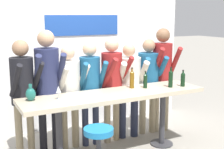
{
  "coord_description": "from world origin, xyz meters",
  "views": [
    {
      "loc": [
        -2.01,
        -3.82,
        2.05
      ],
      "look_at": [
        0.0,
        0.1,
        1.2
      ],
      "focal_mm": 50.0,
      "sensor_mm": 36.0,
      "label": 1
    }
  ],
  "objects": [
    {
      "name": "wine_bottle_2",
      "position": [
        0.92,
        -0.08,
        1.09
      ],
      "size": [
        0.07,
        0.07,
        0.32
      ],
      "color": "black",
      "rests_on": "tasting_table"
    },
    {
      "name": "tasting_table",
      "position": [
        0.0,
        0.0,
        0.82
      ],
      "size": [
        2.72,
        0.66,
        0.95
      ],
      "color": "beige",
      "rests_on": "ground_plane"
    },
    {
      "name": "person_center_right",
      "position": [
        0.2,
        0.48,
        1.06
      ],
      "size": [
        0.45,
        0.56,
        1.7
      ],
      "rotation": [
        0.0,
        0.0,
        0.17
      ],
      "color": "gray",
      "rests_on": "ground_plane"
    },
    {
      "name": "person_right",
      "position": [
        0.52,
        0.51,
        0.97
      ],
      "size": [
        0.52,
        0.59,
        1.58
      ],
      "rotation": [
        0.0,
        0.0,
        -0.16
      ],
      "color": "#23283D",
      "rests_on": "ground_plane"
    },
    {
      "name": "person_left",
      "position": [
        -0.84,
        0.47,
        1.15
      ],
      "size": [
        0.44,
        0.57,
        1.84
      ],
      "rotation": [
        0.0,
        0.0,
        -0.08
      ],
      "color": "black",
      "rests_on": "ground_plane"
    },
    {
      "name": "back_wall",
      "position": [
        0.0,
        1.49,
        1.37
      ],
      "size": [
        4.32,
        0.12,
        2.74
      ],
      "color": "white",
      "rests_on": "ground_plane"
    },
    {
      "name": "person_rightmost",
      "position": [
        1.19,
        0.51,
        1.15
      ],
      "size": [
        0.47,
        0.6,
        1.82
      ],
      "rotation": [
        0.0,
        0.0,
        -0.2
      ],
      "color": "gray",
      "rests_on": "ground_plane"
    },
    {
      "name": "decorative_vase",
      "position": [
        -1.16,
        0.14,
        1.04
      ],
      "size": [
        0.13,
        0.13,
        0.22
      ],
      "color": "#1E665B",
      "rests_on": "tasting_table"
    },
    {
      "name": "wine_glass_0",
      "position": [
        -0.82,
        0.05,
        1.07
      ],
      "size": [
        0.07,
        0.07,
        0.18
      ],
      "color": "silver",
      "rests_on": "tasting_table"
    },
    {
      "name": "person_center",
      "position": [
        -0.17,
        0.5,
        1.03
      ],
      "size": [
        0.41,
        0.52,
        1.65
      ],
      "rotation": [
        0.0,
        0.0,
        -0.09
      ],
      "color": "#23283D",
      "rests_on": "ground_plane"
    },
    {
      "name": "person_far_left",
      "position": [
        -1.2,
        0.47,
        1.08
      ],
      "size": [
        0.45,
        0.57,
        1.71
      ],
      "rotation": [
        0.0,
        0.0,
        0.2
      ],
      "color": "gray",
      "rests_on": "ground_plane"
    },
    {
      "name": "wine_bottle_1",
      "position": [
        0.36,
        0.15,
        1.09
      ],
      "size": [
        0.07,
        0.07,
        0.32
      ],
      "color": "brown",
      "rests_on": "tasting_table"
    },
    {
      "name": "wine_bottle_3",
      "position": [
        0.55,
        0.06,
        1.07
      ],
      "size": [
        0.06,
        0.06,
        0.26
      ],
      "color": "black",
      "rests_on": "tasting_table"
    },
    {
      "name": "person_center_left",
      "position": [
        -0.5,
        0.54,
        0.99
      ],
      "size": [
        0.45,
        0.54,
        1.6
      ],
      "rotation": [
        0.0,
        0.0,
        0.11
      ],
      "color": "gray",
      "rests_on": "ground_plane"
    },
    {
      "name": "wine_bottle_0",
      "position": [
        1.13,
        -0.11,
        1.07
      ],
      "size": [
        0.07,
        0.07,
        0.26
      ],
      "color": "black",
      "rests_on": "tasting_table"
    },
    {
      "name": "person_far_right",
      "position": [
        0.92,
        0.53,
        1.02
      ],
      "size": [
        0.46,
        0.55,
        1.64
      ],
      "rotation": [
        0.0,
        0.0,
        -0.1
      ],
      "color": "gray",
      "rests_on": "ground_plane"
    },
    {
      "name": "bar_stool",
      "position": [
        -0.57,
        -0.66,
        0.49
      ],
      "size": [
        0.37,
        0.37,
        0.74
      ],
      "color": "#333338",
      "rests_on": "ground_plane"
    }
  ]
}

